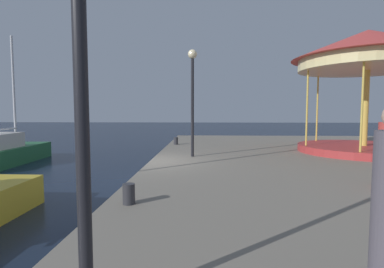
# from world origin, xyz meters

# --- Properties ---
(ground_plane) EXTENTS (120.00, 120.00, 0.00)m
(ground_plane) POSITION_xyz_m (0.00, 0.00, 0.00)
(ground_plane) COLOR black
(quay_dock) EXTENTS (14.27, 23.39, 0.80)m
(quay_dock) POSITION_xyz_m (7.14, 0.00, 0.40)
(quay_dock) COLOR gray
(quay_dock) RESTS_ON ground
(sailboat_green) EXTENTS (2.02, 5.34, 6.46)m
(sailboat_green) POSITION_xyz_m (-7.84, 3.48, 0.61)
(sailboat_green) COLOR #236638
(sailboat_green) RESTS_ON ground
(carousel) EXTENTS (6.30, 6.30, 5.31)m
(carousel) POSITION_xyz_m (9.01, 2.68, 4.74)
(carousel) COLOR #B23333
(carousel) RESTS_ON quay_dock
(lamp_post_mid_promenade) EXTENTS (0.36, 0.36, 4.23)m
(lamp_post_mid_promenade) POSITION_xyz_m (1.51, 1.17, 3.70)
(lamp_post_mid_promenade) COLOR black
(lamp_post_mid_promenade) RESTS_ON quay_dock
(bollard_center) EXTENTS (0.24, 0.24, 0.40)m
(bollard_center) POSITION_xyz_m (0.43, 5.45, 1.00)
(bollard_center) COLOR #2D2D33
(bollard_center) RESTS_ON quay_dock
(bollard_south) EXTENTS (0.24, 0.24, 0.40)m
(bollard_south) POSITION_xyz_m (0.52, -5.02, 1.00)
(bollard_south) COLOR #2D2D33
(bollard_south) RESTS_ON quay_dock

